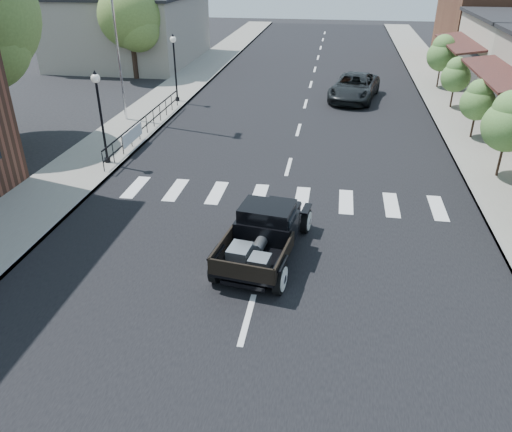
# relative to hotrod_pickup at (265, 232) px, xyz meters

# --- Properties ---
(ground) EXTENTS (120.00, 120.00, 0.00)m
(ground) POSITION_rel_hotrod_pickup_xyz_m (0.00, 0.03, -0.80)
(ground) COLOR black
(ground) RESTS_ON ground
(road) EXTENTS (14.00, 80.00, 0.02)m
(road) POSITION_rel_hotrod_pickup_xyz_m (0.00, 15.03, -0.79)
(road) COLOR black
(road) RESTS_ON ground
(road_markings) EXTENTS (12.00, 60.00, 0.06)m
(road_markings) POSITION_rel_hotrod_pickup_xyz_m (0.00, 10.03, -0.80)
(road_markings) COLOR silver
(road_markings) RESTS_ON ground
(sidewalk_left) EXTENTS (3.00, 80.00, 0.15)m
(sidewalk_left) POSITION_rel_hotrod_pickup_xyz_m (-8.50, 15.03, -0.73)
(sidewalk_left) COLOR gray
(sidewalk_left) RESTS_ON ground
(sidewalk_right) EXTENTS (3.00, 80.00, 0.15)m
(sidewalk_right) POSITION_rel_hotrod_pickup_xyz_m (8.50, 15.03, -0.73)
(sidewalk_right) COLOR gray
(sidewalk_right) RESTS_ON ground
(low_building_left) EXTENTS (10.00, 12.00, 5.00)m
(low_building_left) POSITION_rel_hotrod_pickup_xyz_m (-15.00, 28.03, 1.70)
(low_building_left) COLOR #9E9685
(low_building_left) RESTS_ON ground
(railing) EXTENTS (0.08, 10.00, 1.00)m
(railing) POSITION_rel_hotrod_pickup_xyz_m (-7.30, 10.03, -0.15)
(railing) COLOR black
(railing) RESTS_ON sidewalk_left
(banner) EXTENTS (0.04, 2.20, 0.60)m
(banner) POSITION_rel_hotrod_pickup_xyz_m (-7.22, 8.03, -0.35)
(banner) COLOR silver
(banner) RESTS_ON sidewalk_left
(lamp_post_b) EXTENTS (0.36, 0.36, 3.81)m
(lamp_post_b) POSITION_rel_hotrod_pickup_xyz_m (-7.60, 6.03, 1.25)
(lamp_post_b) COLOR black
(lamp_post_b) RESTS_ON sidewalk_left
(lamp_post_c) EXTENTS (0.36, 0.36, 3.81)m
(lamp_post_c) POSITION_rel_hotrod_pickup_xyz_m (-7.60, 16.03, 1.25)
(lamp_post_c) COLOR black
(lamp_post_c) RESTS_ON sidewalk_left
(big_tree_far) EXTENTS (4.33, 4.33, 6.36)m
(big_tree_far) POSITION_rel_hotrod_pickup_xyz_m (-12.50, 22.03, 2.38)
(big_tree_far) COLOR #587431
(big_tree_far) RESTS_ON ground
(small_tree_b) EXTENTS (1.96, 1.96, 3.26)m
(small_tree_b) POSITION_rel_hotrod_pickup_xyz_m (8.30, 7.13, 0.98)
(small_tree_b) COLOR #4C7837
(small_tree_b) RESTS_ON sidewalk_right
(small_tree_c) EXTENTS (1.59, 1.59, 2.65)m
(small_tree_c) POSITION_rel_hotrod_pickup_xyz_m (8.30, 11.87, 0.67)
(small_tree_c) COLOR #4C7837
(small_tree_c) RESTS_ON sidewalk_right
(small_tree_d) EXTENTS (1.61, 1.61, 2.68)m
(small_tree_d) POSITION_rel_hotrod_pickup_xyz_m (8.30, 17.24, 0.69)
(small_tree_d) COLOR #4C7837
(small_tree_d) RESTS_ON sidewalk_right
(small_tree_e) EXTENTS (1.91, 1.91, 3.18)m
(small_tree_e) POSITION_rel_hotrod_pickup_xyz_m (8.30, 22.10, 0.94)
(small_tree_e) COLOR #4C7837
(small_tree_e) RESTS_ON sidewalk_right
(hotrod_pickup) EXTENTS (2.80, 4.90, 1.61)m
(hotrod_pickup) POSITION_rel_hotrod_pickup_xyz_m (0.00, 0.00, 0.00)
(hotrod_pickup) COLOR black
(hotrod_pickup) RESTS_ON ground
(second_car) EXTENTS (3.45, 5.78, 1.50)m
(second_car) POSITION_rel_hotrod_pickup_xyz_m (2.83, 18.55, -0.05)
(second_car) COLOR black
(second_car) RESTS_ON ground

